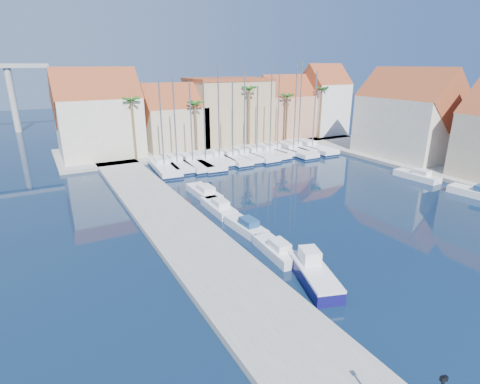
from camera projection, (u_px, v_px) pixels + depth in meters
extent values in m
plane|color=black|center=(381.00, 286.00, 25.57)|extent=(260.00, 260.00, 0.00)
cube|color=gray|center=(186.00, 235.00, 32.53)|extent=(6.00, 77.00, 0.50)
cube|color=gray|center=(214.00, 144.00, 69.78)|extent=(54.00, 16.00, 0.50)
cube|color=gray|center=(456.00, 170.00, 52.57)|extent=(12.00, 60.00, 0.50)
cube|color=black|center=(444.00, 379.00, 12.13)|extent=(0.26, 0.18, 0.17)
cube|color=#110D4F|center=(315.00, 277.00, 25.81)|extent=(3.59, 6.01, 0.86)
cube|color=white|center=(315.00, 270.00, 25.64)|extent=(3.59, 6.01, 0.19)
cube|color=white|center=(310.00, 256.00, 26.54)|extent=(1.65, 1.83, 1.05)
cube|color=white|center=(276.00, 250.00, 29.61)|extent=(1.94, 5.16, 0.80)
cube|color=white|center=(280.00, 245.00, 28.95)|extent=(1.25, 1.84, 0.60)
cube|color=white|center=(246.00, 227.00, 33.79)|extent=(1.89, 5.14, 0.80)
cube|color=navy|center=(249.00, 222.00, 33.16)|extent=(1.23, 1.83, 0.60)
cube|color=white|center=(218.00, 207.00, 38.41)|extent=(1.83, 5.49, 0.80)
cube|color=white|center=(220.00, 203.00, 37.73)|extent=(1.25, 1.93, 0.60)
cube|color=white|center=(204.00, 193.00, 42.78)|extent=(2.02, 6.24, 0.80)
cube|color=white|center=(206.00, 188.00, 42.04)|extent=(1.40, 2.19, 0.60)
cube|color=white|center=(479.00, 194.00, 42.45)|extent=(2.89, 6.56, 0.80)
cube|color=white|center=(417.00, 176.00, 49.13)|extent=(2.27, 5.98, 0.80)
cube|color=white|center=(422.00, 172.00, 48.44)|extent=(1.45, 2.14, 0.60)
cube|color=white|center=(163.00, 167.00, 53.23)|extent=(3.67, 10.95, 1.00)
cube|color=#0B1938|center=(164.00, 169.00, 53.33)|extent=(3.74, 11.01, 0.28)
cube|color=white|center=(161.00, 160.00, 53.89)|extent=(2.22, 3.38, 0.60)
cylinder|color=slate|center=(161.00, 124.00, 50.76)|extent=(0.20, 0.20, 11.34)
cube|color=white|center=(176.00, 164.00, 54.78)|extent=(3.28, 10.12, 1.00)
cube|color=#0B1938|center=(176.00, 166.00, 54.89)|extent=(3.34, 10.18, 0.28)
cube|color=white|center=(174.00, 157.00, 55.38)|extent=(2.02, 3.11, 0.60)
cylinder|color=slate|center=(175.00, 120.00, 52.25)|extent=(0.20, 0.20, 11.98)
cube|color=white|center=(191.00, 163.00, 55.40)|extent=(2.92, 10.81, 1.00)
cube|color=#0B1938|center=(191.00, 165.00, 55.51)|extent=(2.98, 10.87, 0.28)
cube|color=white|center=(188.00, 156.00, 56.03)|extent=(2.00, 3.25, 0.60)
cylinder|color=slate|center=(191.00, 122.00, 52.99)|extent=(0.20, 0.20, 11.11)
cube|color=white|center=(204.00, 161.00, 56.16)|extent=(3.72, 11.49, 1.00)
cube|color=#0B1938|center=(204.00, 163.00, 56.26)|extent=(3.78, 11.55, 0.28)
cube|color=white|center=(202.00, 155.00, 56.87)|extent=(2.29, 3.53, 0.60)
cylinder|color=slate|center=(204.00, 122.00, 53.72)|extent=(0.20, 0.20, 11.01)
cube|color=white|center=(218.00, 158.00, 57.89)|extent=(2.88, 8.87, 1.00)
cube|color=#0B1938|center=(218.00, 160.00, 58.00)|extent=(2.95, 8.94, 0.28)
cube|color=white|center=(216.00, 152.00, 58.38)|extent=(1.77, 2.73, 0.60)
cylinder|color=slate|center=(219.00, 113.00, 55.23)|extent=(0.20, 0.20, 13.09)
cube|color=white|center=(231.00, 158.00, 58.13)|extent=(2.68, 9.71, 1.00)
cube|color=#0B1938|center=(231.00, 160.00, 58.24)|extent=(2.74, 9.78, 0.28)
cube|color=white|center=(229.00, 152.00, 58.68)|extent=(1.81, 2.93, 0.60)
cylinder|color=slate|center=(233.00, 120.00, 55.79)|extent=(0.20, 0.20, 10.96)
cube|color=white|center=(243.00, 156.00, 59.56)|extent=(2.43, 9.28, 1.00)
cube|color=#0B1938|center=(243.00, 158.00, 59.67)|extent=(2.49, 9.34, 0.28)
cube|color=white|center=(240.00, 150.00, 60.07)|extent=(1.69, 2.79, 0.60)
cylinder|color=slate|center=(245.00, 112.00, 56.92)|extent=(0.20, 0.20, 12.93)
cube|color=white|center=(255.00, 154.00, 60.68)|extent=(2.89, 10.77, 1.00)
cube|color=#0B1938|center=(255.00, 156.00, 60.79)|extent=(2.95, 10.83, 0.28)
cube|color=white|center=(252.00, 148.00, 61.31)|extent=(1.99, 3.24, 0.60)
cylinder|color=slate|center=(257.00, 120.00, 58.42)|extent=(0.20, 0.20, 10.20)
cube|color=white|center=(268.00, 153.00, 61.72)|extent=(3.10, 9.47, 1.00)
cube|color=#0B1938|center=(268.00, 154.00, 61.82)|extent=(3.16, 9.53, 0.28)
cube|color=white|center=(265.00, 147.00, 62.20)|extent=(1.90, 2.91, 0.60)
cylinder|color=slate|center=(271.00, 110.00, 59.07)|extent=(0.20, 0.20, 13.04)
cube|color=white|center=(275.00, 150.00, 63.23)|extent=(2.68, 8.74, 1.00)
cube|color=#0B1938|center=(275.00, 152.00, 63.33)|extent=(2.74, 8.80, 0.28)
cube|color=white|center=(273.00, 145.00, 63.66)|extent=(1.70, 2.67, 0.60)
cylinder|color=slate|center=(278.00, 111.00, 60.72)|extent=(0.20, 0.20, 12.27)
cube|color=white|center=(291.00, 151.00, 63.12)|extent=(2.98, 11.18, 1.00)
cube|color=#0B1938|center=(291.00, 152.00, 63.22)|extent=(3.04, 11.24, 0.28)
cube|color=white|center=(288.00, 145.00, 63.78)|extent=(2.06, 3.36, 0.60)
cylinder|color=slate|center=(295.00, 108.00, 60.33)|extent=(0.20, 0.20, 13.36)
cube|color=white|center=(296.00, 148.00, 65.16)|extent=(2.37, 9.08, 1.00)
cube|color=#0B1938|center=(296.00, 150.00, 65.26)|extent=(2.43, 9.14, 0.28)
cube|color=white|center=(293.00, 142.00, 65.65)|extent=(1.65, 2.72, 0.60)
cylinder|color=slate|center=(300.00, 104.00, 62.35)|extent=(0.20, 0.20, 13.97)
cube|color=white|center=(310.00, 147.00, 65.62)|extent=(3.19, 11.77, 1.00)
cube|color=#0B1938|center=(310.00, 149.00, 65.73)|extent=(3.25, 11.83, 0.28)
cube|color=white|center=(306.00, 142.00, 66.34)|extent=(2.18, 3.54, 0.60)
cylinder|color=slate|center=(315.00, 109.00, 62.99)|extent=(0.20, 0.20, 12.22)
cube|color=beige|center=(100.00, 127.00, 58.24)|extent=(12.00, 9.00, 9.00)
cube|color=brown|center=(96.00, 98.00, 56.78)|extent=(12.30, 9.00, 9.00)
cube|color=tan|center=(174.00, 128.00, 64.07)|extent=(10.00, 8.00, 7.00)
cube|color=brown|center=(173.00, 107.00, 62.93)|extent=(10.30, 8.00, 8.00)
cube|color=tan|center=(228.00, 112.00, 69.29)|extent=(14.00, 10.00, 11.00)
cube|color=brown|center=(228.00, 79.00, 67.42)|extent=(14.20, 10.20, 0.50)
cube|color=tan|center=(284.00, 116.00, 74.45)|extent=(10.00, 8.00, 8.00)
cube|color=brown|center=(285.00, 96.00, 73.15)|extent=(10.30, 8.00, 8.00)
cube|color=white|center=(323.00, 109.00, 77.43)|extent=(8.00, 8.00, 10.00)
cube|color=brown|center=(324.00, 84.00, 75.80)|extent=(8.30, 8.00, 8.00)
cube|color=beige|center=(406.00, 127.00, 58.47)|extent=(9.00, 14.00, 9.00)
cube|color=brown|center=(411.00, 98.00, 57.01)|extent=(9.00, 14.30, 9.00)
cylinder|color=brown|center=(134.00, 130.00, 55.94)|extent=(0.36, 0.36, 9.00)
sphere|color=#1E5C1A|center=(131.00, 100.00, 54.52)|extent=(2.60, 2.60, 2.60)
cylinder|color=brown|center=(196.00, 128.00, 60.68)|extent=(0.36, 0.36, 8.00)
sphere|color=#1E5C1A|center=(195.00, 104.00, 59.43)|extent=(2.60, 2.60, 2.60)
cylinder|color=brown|center=(249.00, 118.00, 64.95)|extent=(0.36, 0.36, 10.00)
sphere|color=#1E5C1A|center=(249.00, 89.00, 63.37)|extent=(2.60, 2.60, 2.60)
cylinder|color=brown|center=(286.00, 119.00, 68.86)|extent=(0.36, 0.36, 8.50)
sphere|color=#1E5C1A|center=(287.00, 96.00, 67.53)|extent=(2.60, 2.60, 2.60)
cylinder|color=brown|center=(320.00, 114.00, 72.36)|extent=(0.36, 0.36, 9.50)
sphere|color=#1E5C1A|center=(322.00, 89.00, 70.87)|extent=(2.60, 2.60, 2.60)
cylinder|color=#9E9E99|center=(13.00, 100.00, 81.04)|extent=(1.40, 1.40, 14.00)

